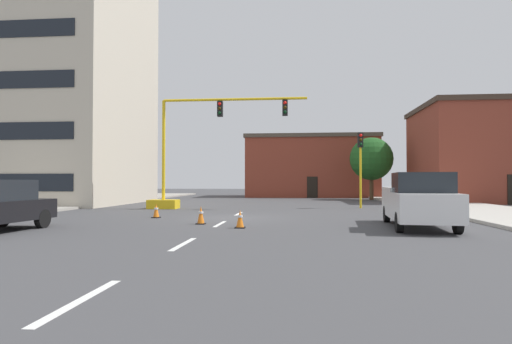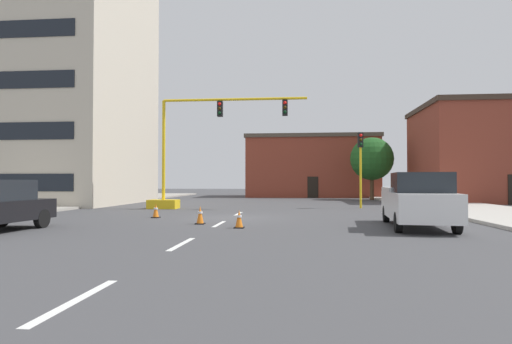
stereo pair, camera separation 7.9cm
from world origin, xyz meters
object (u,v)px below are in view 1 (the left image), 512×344
traffic_light_pole_right (360,152)px  traffic_cone_roadside_a (240,219)px  tree_right_far (371,159)px  pickup_truck_white (418,201)px  traffic_cone_roadside_c (201,215)px  traffic_cone_roadside_b (156,211)px  traffic_signal_gantry (184,172)px

traffic_light_pole_right → traffic_cone_roadside_a: 14.12m
tree_right_far → pickup_truck_white: size_ratio=1.04×
pickup_truck_white → traffic_cone_roadside_c: bearing=176.5°
traffic_light_pole_right → traffic_cone_roadside_b: 13.79m
traffic_light_pole_right → tree_right_far: 13.23m
traffic_cone_roadside_c → traffic_cone_roadside_b: bearing=135.0°
traffic_signal_gantry → traffic_cone_roadside_c: 10.18m
tree_right_far → traffic_light_pole_right: bearing=-102.5°
traffic_cone_roadside_a → traffic_cone_roadside_c: bearing=143.4°
traffic_signal_gantry → traffic_light_pole_right: bearing=8.2°
traffic_signal_gantry → pickup_truck_white: traffic_signal_gantry is taller
tree_right_far → traffic_cone_roadside_c: (-10.64, -23.98, -3.43)m
traffic_cone_roadside_c → tree_right_far: bearing=66.1°
pickup_truck_white → traffic_cone_roadside_b: size_ratio=8.29×
traffic_cone_roadside_b → traffic_cone_roadside_c: traffic_cone_roadside_c is taller
traffic_light_pole_right → traffic_cone_roadside_c: size_ratio=6.66×
traffic_cone_roadside_b → traffic_cone_roadside_c: (2.72, -2.73, 0.02)m
traffic_cone_roadside_a → traffic_light_pole_right: bearing=63.8°
traffic_signal_gantry → pickup_truck_white: 15.19m
traffic_signal_gantry → pickup_truck_white: size_ratio=1.77×
tree_right_far → traffic_cone_roadside_b: tree_right_far is taller
tree_right_far → traffic_cone_roadside_a: bearing=-109.4°
traffic_signal_gantry → traffic_cone_roadside_a: size_ratio=14.76×
traffic_signal_gantry → tree_right_far: bearing=46.3°
pickup_truck_white → traffic_cone_roadside_b: 11.38m
traffic_cone_roadside_b → traffic_cone_roadside_c: 3.85m
traffic_signal_gantry → tree_right_far: traffic_signal_gantry is taller
traffic_signal_gantry → traffic_cone_roadside_c: (3.22, -9.46, -1.94)m
traffic_signal_gantry → traffic_cone_roadside_a: (4.95, -10.75, -1.96)m
pickup_truck_white → traffic_cone_roadside_b: bearing=163.5°
traffic_signal_gantry → traffic_cone_roadside_b: size_ratio=14.63×
traffic_light_pole_right → traffic_cone_roadside_b: traffic_light_pole_right is taller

